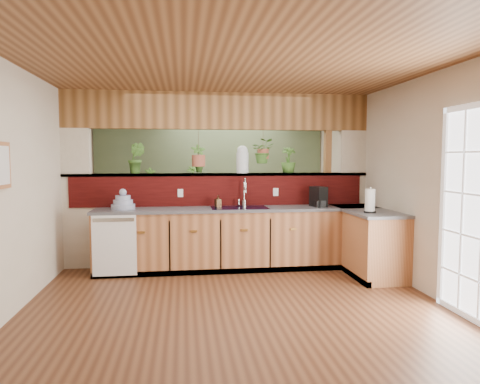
{
  "coord_description": "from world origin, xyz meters",
  "views": [
    {
      "loc": [
        -0.56,
        -5.15,
        1.62
      ],
      "look_at": [
        0.22,
        0.7,
        1.15
      ],
      "focal_mm": 32.0,
      "sensor_mm": 36.0,
      "label": 1
    }
  ],
  "objects": [
    {
      "name": "coffee_maker",
      "position": [
        1.43,
        0.95,
        1.04
      ],
      "size": [
        0.16,
        0.27,
        0.3
      ],
      "rotation": [
        0.0,
        0.0,
        0.31
      ],
      "color": "black",
      "rests_on": "countertop"
    },
    {
      "name": "shelf_plant_a",
      "position": [
        -1.18,
        3.25,
        1.24
      ],
      "size": [
        0.26,
        0.22,
        0.42
      ],
      "primitive_type": "imported",
      "rotation": [
        0.0,
        0.0,
        0.38
      ],
      "color": "#376322",
      "rests_on": "shelving_console"
    },
    {
      "name": "soap_dispenser",
      "position": [
        -0.05,
        1.09,
        0.99
      ],
      "size": [
        0.1,
        0.1,
        0.18
      ],
      "primitive_type": "imported",
      "rotation": [
        0.0,
        0.0,
        0.34
      ],
      "color": "#372414",
      "rests_on": "countertop"
    },
    {
      "name": "shelving_console",
      "position": [
        -0.71,
        3.25,
        0.5
      ],
      "size": [
        1.64,
        0.81,
        1.06
      ],
      "primitive_type": "cube",
      "rotation": [
        0.0,
        0.0,
        0.26
      ],
      "color": "black",
      "rests_on": "ground"
    },
    {
      "name": "ground",
      "position": [
        0.0,
        0.0,
        0.0
      ],
      "size": [
        4.6,
        7.0,
        0.01
      ],
      "primitive_type": "cube",
      "color": "#512D19",
      "rests_on": "ground"
    },
    {
      "name": "glass_jar",
      "position": [
        0.35,
        1.35,
        1.6
      ],
      "size": [
        0.19,
        0.19,
        0.42
      ],
      "color": "silver",
      "rests_on": "pass_through_ledge"
    },
    {
      "name": "countertop",
      "position": [
        0.84,
        0.87,
        0.45
      ],
      "size": [
        4.14,
        1.52,
        0.9
      ],
      "color": "#985B34",
      "rests_on": "ground"
    },
    {
      "name": "hanging_plant_b",
      "position": [
        0.67,
        1.35,
        1.89
      ],
      "size": [
        0.39,
        0.36,
        0.49
      ],
      "color": "brown",
      "rests_on": "header_beam"
    },
    {
      "name": "sage_backwall",
      "position": [
        0.0,
        3.48,
        1.3
      ],
      "size": [
        4.55,
        0.02,
        2.55
      ],
      "primitive_type": "cube",
      "color": "#586B49",
      "rests_on": "ground"
    },
    {
      "name": "navy_sink",
      "position": [
        0.25,
        0.98,
        0.82
      ],
      "size": [
        0.82,
        0.5,
        0.18
      ],
      "color": "black",
      "rests_on": "countertop"
    },
    {
      "name": "pass_through_ledge",
      "position": [
        0.0,
        1.35,
        1.37
      ],
      "size": [
        4.6,
        0.21,
        0.04
      ],
      "primitive_type": "cube",
      "color": "brown",
      "rests_on": "ground"
    },
    {
      "name": "wall_left",
      "position": [
        -2.3,
        0.0,
        1.3
      ],
      "size": [
        0.02,
        7.0,
        2.6
      ],
      "primitive_type": "cube",
      "color": "beige",
      "rests_on": "ground"
    },
    {
      "name": "ledge_plant_left",
      "position": [
        -1.24,
        1.35,
        1.62
      ],
      "size": [
        0.3,
        0.26,
        0.45
      ],
      "primitive_type": "imported",
      "rotation": [
        0.0,
        0.0,
        -0.29
      ],
      "color": "#376322",
      "rests_on": "pass_through_ledge"
    },
    {
      "name": "dishwasher",
      "position": [
        -1.48,
        0.66,
        0.46
      ],
      "size": [
        0.58,
        0.03,
        0.82
      ],
      "color": "white",
      "rests_on": "ground"
    },
    {
      "name": "ledge_plant_right",
      "position": [
        1.07,
        1.35,
        1.59
      ],
      "size": [
        0.23,
        0.23,
        0.4
      ],
      "primitive_type": "imported",
      "rotation": [
        0.0,
        0.0,
        -0.0
      ],
      "color": "#376322",
      "rests_on": "pass_through_ledge"
    },
    {
      "name": "ceiling",
      "position": [
        0.0,
        0.0,
        2.6
      ],
      "size": [
        4.6,
        7.0,
        0.01
      ],
      "primitive_type": "cube",
      "color": "brown",
      "rests_on": "ground"
    },
    {
      "name": "wall_back",
      "position": [
        0.0,
        3.5,
        1.3
      ],
      "size": [
        4.6,
        0.02,
        2.6
      ],
      "primitive_type": "cube",
      "color": "beige",
      "rests_on": "ground"
    },
    {
      "name": "shelf_plant_b",
      "position": [
        -0.37,
        3.25,
        1.25
      ],
      "size": [
        0.28,
        0.28,
        0.44
      ],
      "primitive_type": "imported",
      "rotation": [
        0.0,
        0.0,
        -0.17
      ],
      "color": "#376322",
      "rests_on": "shelving_console"
    },
    {
      "name": "hanging_plant_a",
      "position": [
        -0.32,
        1.35,
        1.75
      ],
      "size": [
        0.25,
        0.2,
        0.56
      ],
      "color": "brown",
      "rests_on": "header_beam"
    },
    {
      "name": "wall_right",
      "position": [
        2.3,
        0.0,
        1.3
      ],
      "size": [
        0.02,
        7.0,
        2.6
      ],
      "primitive_type": "cube",
      "color": "beige",
      "rests_on": "ground"
    },
    {
      "name": "paper_towel",
      "position": [
        1.88,
        0.18,
        1.05
      ],
      "size": [
        0.16,
        0.16,
        0.34
      ],
      "color": "black",
      "rests_on": "countertop"
    },
    {
      "name": "header_beam",
      "position": [
        0.0,
        1.35,
        2.33
      ],
      "size": [
        4.6,
        0.15,
        0.55
      ],
      "primitive_type": "cube",
      "color": "brown",
      "rests_on": "ground"
    },
    {
      "name": "faucet",
      "position": [
        0.35,
        1.13,
        1.13
      ],
      "size": [
        0.19,
        0.19,
        0.43
      ],
      "color": "#B7B7B2",
      "rests_on": "countertop"
    },
    {
      "name": "framed_print",
      "position": [
        -2.27,
        -0.8,
        1.55
      ],
      "size": [
        0.04,
        0.35,
        0.45
      ],
      "color": "#985B34",
      "rests_on": "wall_left"
    },
    {
      "name": "french_door",
      "position": [
        2.27,
        -1.3,
        1.05
      ],
      "size": [
        0.06,
        1.02,
        2.16
      ],
      "primitive_type": "cube",
      "color": "white",
      "rests_on": "ground"
    },
    {
      "name": "pass_through_partition",
      "position": [
        0.03,
        1.35,
        1.19
      ],
      "size": [
        4.6,
        0.21,
        2.6
      ],
      "color": "beige",
      "rests_on": "ground"
    },
    {
      "name": "floor_plant",
      "position": [
        0.46,
        2.23,
        0.35
      ],
      "size": [
        0.78,
        0.72,
        0.71
      ],
      "primitive_type": "imported",
      "rotation": [
        0.0,
        0.0,
        0.32
      ],
      "color": "#376322",
      "rests_on": "ground"
    },
    {
      "name": "wall_front",
      "position": [
        0.0,
        -3.5,
        1.3
      ],
      "size": [
        4.6,
        0.02,
        2.6
      ],
      "primitive_type": "cube",
      "color": "beige",
      "rests_on": "ground"
    },
    {
      "name": "dish_stack",
      "position": [
        -1.4,
        0.99,
        0.99
      ],
      "size": [
        0.33,
        0.33,
        0.29
      ],
      "color": "#8C95B5",
      "rests_on": "countertop"
    }
  ]
}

